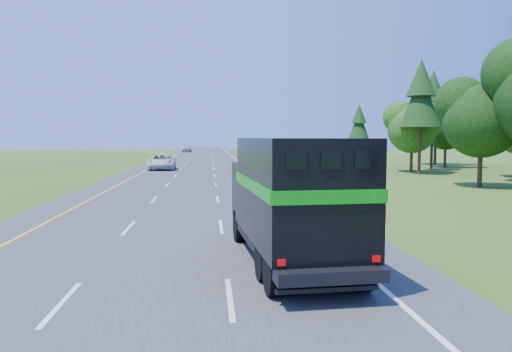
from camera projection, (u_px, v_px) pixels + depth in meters
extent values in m
cube|color=#38383A|center=(196.00, 173.00, 49.70)|extent=(15.00, 260.00, 0.04)
cube|color=yellow|center=(140.00, 173.00, 49.20)|extent=(0.15, 260.00, 0.01)
cube|color=white|center=(251.00, 173.00, 50.21)|extent=(0.15, 260.00, 0.01)
cylinder|color=black|center=(240.00, 225.00, 17.25)|extent=(0.43, 1.13, 1.10)
cylinder|color=black|center=(299.00, 224.00, 17.59)|extent=(0.43, 1.13, 1.10)
cylinder|color=black|center=(264.00, 259.00, 12.51)|extent=(0.43, 1.13, 1.10)
cylinder|color=black|center=(345.00, 256.00, 12.85)|extent=(0.43, 1.13, 1.10)
cylinder|color=black|center=(274.00, 272.00, 11.32)|extent=(0.43, 1.13, 1.10)
cylinder|color=black|center=(362.00, 268.00, 11.66)|extent=(0.43, 1.13, 1.10)
cube|color=black|center=(291.00, 240.00, 14.25)|extent=(2.96, 8.18, 0.28)
cube|color=black|center=(270.00, 190.00, 17.23)|extent=(2.58, 1.97, 1.91)
cube|color=black|center=(265.00, 174.00, 18.10)|extent=(2.21, 0.21, 0.60)
cube|color=black|center=(297.00, 189.00, 13.44)|extent=(2.91, 5.99, 2.76)
cube|color=#089710|center=(330.00, 197.00, 10.54)|extent=(2.51, 0.21, 0.30)
cube|color=#089710|center=(250.00, 185.00, 13.22)|extent=(0.45, 5.81, 0.30)
cube|color=#089710|center=(342.00, 184.00, 13.63)|extent=(0.45, 5.81, 0.30)
cube|color=black|center=(296.00, 160.00, 10.36)|extent=(0.45, 0.07, 0.40)
cube|color=black|center=(331.00, 160.00, 10.48)|extent=(0.45, 0.07, 0.40)
cube|color=black|center=(365.00, 160.00, 10.60)|extent=(0.45, 0.07, 0.40)
cube|color=black|center=(328.00, 289.00, 10.82)|extent=(2.31, 0.28, 0.10)
cube|color=#B20505|center=(281.00, 263.00, 10.48)|extent=(0.18, 0.05, 0.14)
cube|color=#B20505|center=(376.00, 259.00, 10.82)|extent=(0.18, 0.05, 0.14)
imported|color=silver|center=(162.00, 162.00, 55.22)|extent=(3.07, 6.32, 1.73)
imported|color=#AEADB4|center=(187.00, 148.00, 118.89)|extent=(2.18, 5.20, 1.76)
cube|color=red|center=(385.00, 210.00, 21.57)|extent=(0.07, 0.04, 0.99)
cube|color=white|center=(385.00, 204.00, 21.55)|extent=(0.08, 0.05, 0.11)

